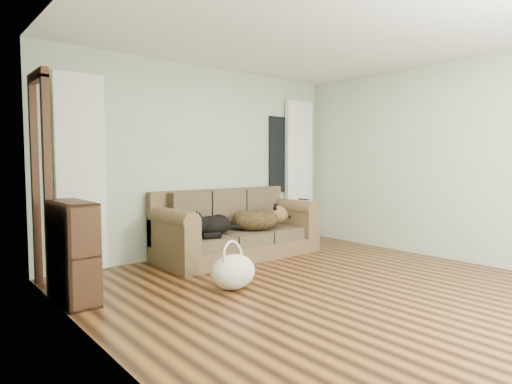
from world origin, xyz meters
TOP-DOWN VIEW (x-y plane):
  - floor at (0.00, 0.00)m, footprint 5.00×5.00m
  - ceiling at (0.00, 0.00)m, footprint 5.00×5.00m
  - wall_back at (0.00, 2.50)m, footprint 4.50×0.04m
  - wall_left at (-2.25, 0.00)m, footprint 0.04×5.00m
  - wall_right at (2.25, 0.00)m, footprint 0.04×5.00m
  - curtain_left at (-1.70, 2.42)m, footprint 0.55×0.08m
  - curtain_right at (1.80, 2.42)m, footprint 0.55×0.08m
  - window_pane at (1.45, 2.47)m, footprint 0.50×0.03m
  - door_casing at (-2.20, 2.05)m, footprint 0.07×0.60m
  - sofa at (0.21, 1.98)m, footprint 2.21×0.95m
  - dog_black_lab at (-0.30, 1.91)m, footprint 0.63×0.47m
  - dog_shepherd at (0.46, 1.87)m, footprint 0.82×0.77m
  - tv_remote at (1.28, 1.79)m, footprint 0.06×0.19m
  - tote_bag at (-0.74, 0.82)m, footprint 0.49×0.38m
  - bookshelf at (-2.09, 1.46)m, footprint 0.29×0.74m

SIDE VIEW (x-z plane):
  - floor at x=0.00m, z-range 0.00..0.00m
  - tote_bag at x=-0.74m, z-range -0.02..0.34m
  - sofa at x=0.21m, z-range 0.00..0.90m
  - dog_black_lab at x=-0.30m, z-range 0.35..0.61m
  - dog_shepherd at x=0.46m, z-range 0.34..0.64m
  - bookshelf at x=-2.09m, z-range 0.04..0.96m
  - tv_remote at x=1.28m, z-range 0.72..0.74m
  - door_casing at x=-2.20m, z-range 0.00..2.10m
  - curtain_left at x=-1.70m, z-range 0.02..2.27m
  - curtain_right at x=1.80m, z-range 0.02..2.27m
  - wall_back at x=0.00m, z-range 0.00..2.60m
  - wall_left at x=-2.25m, z-range 0.00..2.60m
  - wall_right at x=2.25m, z-range 0.00..2.60m
  - window_pane at x=1.45m, z-range 0.80..2.00m
  - ceiling at x=0.00m, z-range 2.60..2.60m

